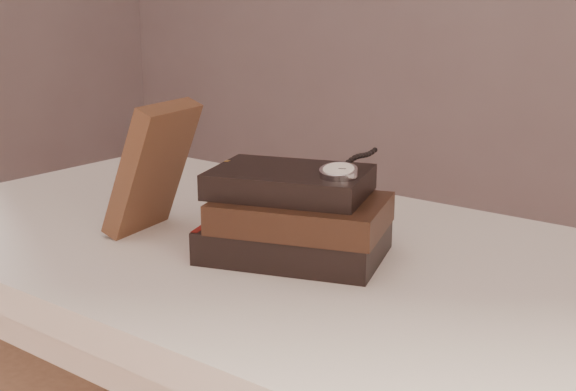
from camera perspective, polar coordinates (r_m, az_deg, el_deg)
The scene contains 5 objects.
table at distance 1.07m, azimuth -3.60°, elevation -7.44°, with size 1.00×0.60×0.75m.
book_stack at distance 0.94m, azimuth 0.56°, elevation -1.60°, with size 0.25×0.21×0.11m.
journal at distance 1.03m, azimuth -9.95°, elevation 2.01°, with size 0.03×0.11×0.18m, color #3C2217.
pocket_watch at distance 0.90m, azimuth 3.97°, elevation 1.92°, with size 0.06×0.15×0.02m.
eyeglasses at distance 1.02m, azimuth -2.25°, elevation 0.47°, with size 0.12×0.13×0.04m.
Camera 1 is at (0.66, -0.39, 1.07)m, focal length 48.27 mm.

